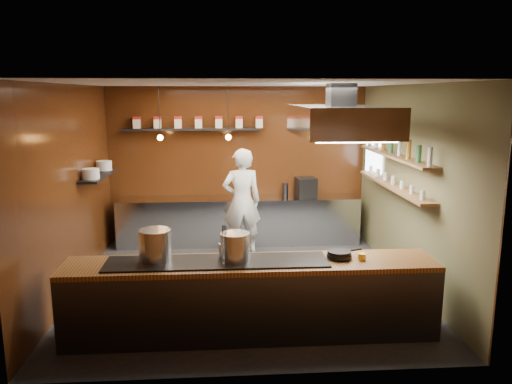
{
  "coord_description": "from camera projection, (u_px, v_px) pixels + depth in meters",
  "views": [
    {
      "loc": [
        -0.35,
        -7.18,
        2.87
      ],
      "look_at": [
        0.2,
        0.4,
        1.36
      ],
      "focal_mm": 35.0,
      "sensor_mm": 36.0,
      "label": 1
    }
  ],
  "objects": [
    {
      "name": "butter_jar",
      "position": [
        362.0,
        257.0,
        5.91
      ],
      "size": [
        0.1,
        0.1,
        0.08
      ],
      "primitive_type": "cylinder",
      "rotation": [
        0.0,
        0.0,
        -0.14
      ],
      "color": "yellow",
      "rests_on": "pass_counter"
    },
    {
      "name": "bottle_shelf_upper",
      "position": [
        395.0,
        156.0,
        7.69
      ],
      "size": [
        0.26,
        2.8,
        0.04
      ],
      "primitive_type": "cube",
      "color": "brown",
      "rests_on": "right_wall"
    },
    {
      "name": "bottle_shelf_lower",
      "position": [
        393.0,
        186.0,
        7.79
      ],
      "size": [
        0.26,
        2.8,
        0.04
      ],
      "primitive_type": "cube",
      "color": "brown",
      "rests_on": "right_wall"
    },
    {
      "name": "pendant_left",
      "position": [
        160.0,
        135.0,
        8.76
      ],
      "size": [
        0.1,
        0.1,
        0.95
      ],
      "color": "black",
      "rests_on": "ceiling"
    },
    {
      "name": "storage_tins",
      "position": [
        199.0,
        122.0,
        9.41
      ],
      "size": [
        2.43,
        0.13,
        0.22
      ],
      "color": "beige",
      "rests_on": "tin_shelf"
    },
    {
      "name": "extractor_hood",
      "position": [
        340.0,
        120.0,
        6.82
      ],
      "size": [
        1.2,
        2.0,
        0.72
      ],
      "color": "#38383D",
      "rests_on": "ceiling"
    },
    {
      "name": "stockpot_small",
      "position": [
        235.0,
        246.0,
        5.84
      ],
      "size": [
        0.41,
        0.41,
        0.33
      ],
      "primitive_type": "cylinder",
      "rotation": [
        0.0,
        0.0,
        -0.18
      ],
      "color": "silver",
      "rests_on": "pass_counter"
    },
    {
      "name": "left_wall",
      "position": [
        70.0,
        190.0,
        7.14
      ],
      "size": [
        0.0,
        5.0,
        5.0
      ],
      "primitive_type": "plane",
      "rotation": [
        1.57,
        0.0,
        1.57
      ],
      "color": "#38180A",
      "rests_on": "ground"
    },
    {
      "name": "plate_stacks",
      "position": [
        98.0,
        169.0,
        8.1
      ],
      "size": [
        0.26,
        1.16,
        0.16
      ],
      "color": "silver",
      "rests_on": "plate_shelf"
    },
    {
      "name": "back_wall",
      "position": [
        238.0,
        164.0,
        9.76
      ],
      "size": [
        5.0,
        0.0,
        5.0
      ],
      "primitive_type": "plane",
      "rotation": [
        1.57,
        0.0,
        0.0
      ],
      "color": "#38180A",
      "rests_on": "ground"
    },
    {
      "name": "right_wall",
      "position": [
        410.0,
        186.0,
        7.49
      ],
      "size": [
        0.0,
        5.0,
        5.0
      ],
      "primitive_type": "plane",
      "rotation": [
        1.57,
        0.0,
        -1.57
      ],
      "color": "brown",
      "rests_on": "ground"
    },
    {
      "name": "tin_shelf",
      "position": [
        191.0,
        129.0,
        9.43
      ],
      "size": [
        2.6,
        0.26,
        0.04
      ],
      "primitive_type": "cube",
      "color": "black",
      "rests_on": "back_wall"
    },
    {
      "name": "espresso_machine",
      "position": [
        306.0,
        187.0,
        9.67
      ],
      "size": [
        0.41,
        0.39,
        0.37
      ],
      "primitive_type": "cube",
      "rotation": [
        0.0,
        0.0,
        0.13
      ],
      "color": "black",
      "rests_on": "prep_counter"
    },
    {
      "name": "stockpot_large",
      "position": [
        155.0,
        245.0,
        5.83
      ],
      "size": [
        0.38,
        0.38,
        0.37
      ],
      "primitive_type": "cylinder",
      "rotation": [
        0.0,
        0.0,
        0.01
      ],
      "color": "#B1B3B8",
      "rests_on": "pass_counter"
    },
    {
      "name": "utensil_crock",
      "position": [
        225.0,
        251.0,
        5.9
      ],
      "size": [
        0.18,
        0.18,
        0.19
      ],
      "primitive_type": "cylinder",
      "rotation": [
        0.0,
        0.0,
        0.27
      ],
      "color": "silver",
      "rests_on": "pass_counter"
    },
    {
      "name": "pass_counter",
      "position": [
        251.0,
        298.0,
        5.95
      ],
      "size": [
        4.4,
        0.72,
        0.94
      ],
      "color": "#38383D",
      "rests_on": "floor"
    },
    {
      "name": "prep_counter",
      "position": [
        239.0,
        220.0,
        9.64
      ],
      "size": [
        4.6,
        0.65,
        0.9
      ],
      "primitive_type": "cube",
      "color": "silver",
      "rests_on": "floor"
    },
    {
      "name": "pendant_right",
      "position": [
        228.0,
        134.0,
        8.84
      ],
      "size": [
        0.1,
        0.1,
        0.95
      ],
      "color": "black",
      "rests_on": "ceiling"
    },
    {
      "name": "ceiling",
      "position": [
        244.0,
        84.0,
        7.03
      ],
      "size": [
        5.0,
        5.0,
        0.0
      ],
      "primitive_type": "plane",
      "rotation": [
        3.14,
        0.0,
        0.0
      ],
      "color": "silver",
      "rests_on": "back_wall"
    },
    {
      "name": "window_pane",
      "position": [
        374.0,
        147.0,
        9.08
      ],
      "size": [
        0.0,
        1.0,
        1.0
      ],
      "primitive_type": "plane",
      "rotation": [
        1.57,
        0.0,
        -1.57
      ],
      "color": "white",
      "rests_on": "right_wall"
    },
    {
      "name": "wine_glasses",
      "position": [
        393.0,
        180.0,
        7.77
      ],
      "size": [
        0.07,
        2.37,
        0.13
      ],
      "color": "silver",
      "rests_on": "bottle_shelf_lower"
    },
    {
      "name": "chef",
      "position": [
        242.0,
        202.0,
        8.95
      ],
      "size": [
        0.76,
        0.56,
        1.92
      ],
      "primitive_type": "imported",
      "rotation": [
        0.0,
        0.0,
        3.3
      ],
      "color": "white",
      "rests_on": "floor"
    },
    {
      "name": "frying_pan",
      "position": [
        339.0,
        254.0,
        5.97
      ],
      "size": [
        0.46,
        0.3,
        0.08
      ],
      "color": "black",
      "rests_on": "pass_counter"
    },
    {
      "name": "bottles",
      "position": [
        395.0,
        147.0,
        7.67
      ],
      "size": [
        0.06,
        2.66,
        0.24
      ],
      "color": "silver",
      "rests_on": "bottle_shelf_upper"
    },
    {
      "name": "plate_shelf",
      "position": [
        98.0,
        176.0,
        8.12
      ],
      "size": [
        0.3,
        1.4,
        0.04
      ],
      "primitive_type": "cube",
      "color": "black",
      "rests_on": "left_wall"
    },
    {
      "name": "floor",
      "position": [
        245.0,
        284.0,
        7.61
      ],
      "size": [
        5.0,
        5.0,
        0.0
      ],
      "primitive_type": "plane",
      "color": "black",
      "rests_on": "ground"
    }
  ]
}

